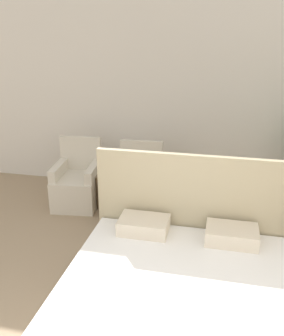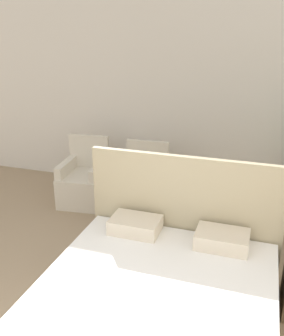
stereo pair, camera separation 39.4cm
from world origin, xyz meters
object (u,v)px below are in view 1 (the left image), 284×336
at_px(side_table, 108,191).
at_px(bed, 175,305).
at_px(armchair_near_window_right, 138,191).
at_px(armchair_near_window_left, 77,186).

bearing_deg(side_table, bed, -59.70).
relative_size(bed, armchair_near_window_right, 2.29).
height_order(armchair_near_window_left, side_table, armchair_near_window_left).
xyz_separation_m(bed, armchair_near_window_left, (-1.65, 2.05, 0.01)).
bearing_deg(armchair_near_window_right, armchair_near_window_left, 176.10).
distance_m(bed, side_table, 2.40).
distance_m(armchair_near_window_left, side_table, 0.44).
relative_size(armchair_near_window_right, side_table, 1.94).
height_order(armchair_near_window_right, side_table, armchair_near_window_right).
xyz_separation_m(bed, armchair_near_window_right, (-0.78, 2.05, 0.01)).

